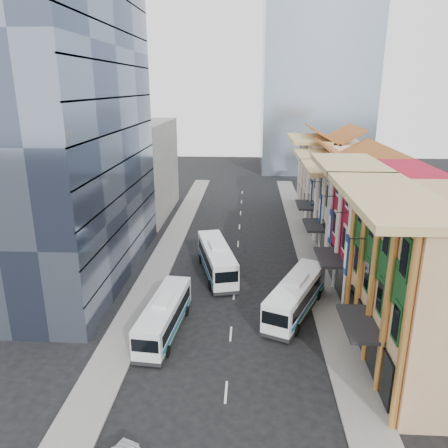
# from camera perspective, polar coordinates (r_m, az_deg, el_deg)

# --- Properties ---
(ground) EXTENTS (200.00, 200.00, 0.00)m
(ground) POSITION_cam_1_polar(r_m,az_deg,el_deg) (29.61, 0.15, -22.31)
(ground) COLOR black
(ground) RESTS_ON ground
(sidewalk_right) EXTENTS (3.00, 90.00, 0.15)m
(sidewalk_right) POSITION_cam_1_polar(r_m,az_deg,el_deg) (49.06, 11.64, -5.49)
(sidewalk_right) COLOR slate
(sidewalk_right) RESTS_ON ground
(sidewalk_left) EXTENTS (3.00, 90.00, 0.15)m
(sidewalk_left) POSITION_cam_1_polar(r_m,az_deg,el_deg) (49.50, -8.30, -5.09)
(sidewalk_left) COLOR slate
(sidewalk_left) RESTS_ON ground
(shophouse_tan) EXTENTS (8.00, 14.00, 12.00)m
(shophouse_tan) POSITION_cam_1_polar(r_m,az_deg,el_deg) (33.13, 25.88, -7.39)
(shophouse_tan) COLOR tan
(shophouse_tan) RESTS_ON ground
(shophouse_red) EXTENTS (8.00, 10.00, 12.00)m
(shophouse_red) POSITION_cam_1_polar(r_m,az_deg,el_deg) (43.66, 20.16, -0.85)
(shophouse_red) COLOR maroon
(shophouse_red) RESTS_ON ground
(shophouse_cream_near) EXTENTS (8.00, 9.00, 10.00)m
(shophouse_cream_near) POSITION_cam_1_polar(r_m,az_deg,el_deg) (52.70, 17.23, 1.37)
(shophouse_cream_near) COLOR white
(shophouse_cream_near) RESTS_ON ground
(shophouse_cream_mid) EXTENTS (8.00, 9.00, 10.00)m
(shophouse_cream_mid) POSITION_cam_1_polar(r_m,az_deg,el_deg) (61.19, 15.32, 3.72)
(shophouse_cream_mid) COLOR white
(shophouse_cream_mid) RESTS_ON ground
(shophouse_cream_far) EXTENTS (8.00, 12.00, 11.00)m
(shophouse_cream_far) POSITION_cam_1_polar(r_m,az_deg,el_deg) (71.15, 13.70, 6.14)
(shophouse_cream_far) COLOR white
(shophouse_cream_far) RESTS_ON ground
(office_tower) EXTENTS (12.00, 26.00, 30.00)m
(office_tower) POSITION_cam_1_polar(r_m,az_deg,el_deg) (45.69, -20.63, 11.47)
(office_tower) COLOR #374158
(office_tower) RESTS_ON ground
(office_block_far) EXTENTS (10.00, 18.00, 14.00)m
(office_block_far) POSITION_cam_1_polar(r_m,az_deg,el_deg) (68.02, -11.48, 7.07)
(office_block_far) COLOR gray
(office_block_far) RESTS_ON ground
(bus_left_near) EXTENTS (3.14, 9.83, 3.10)m
(bus_left_near) POSITION_cam_1_polar(r_m,az_deg,el_deg) (35.83, -7.81, -11.73)
(bus_left_near) COLOR silver
(bus_left_near) RESTS_ON ground
(bus_left_far) EXTENTS (5.14, 11.19, 3.49)m
(bus_left_far) POSITION_cam_1_polar(r_m,az_deg,el_deg) (45.77, -0.97, -4.56)
(bus_left_far) COLOR white
(bus_left_far) RESTS_ON ground
(bus_right) EXTENTS (6.49, 10.66, 3.39)m
(bus_right) POSITION_cam_1_polar(r_m,az_deg,el_deg) (38.81, 9.40, -9.15)
(bus_right) COLOR white
(bus_right) RESTS_ON ground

